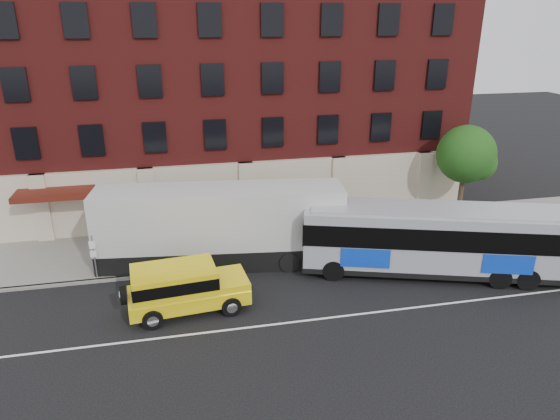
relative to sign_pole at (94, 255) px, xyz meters
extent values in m
plane|color=black|center=(8.50, -6.15, -1.45)|extent=(120.00, 120.00, 0.00)
cube|color=gray|center=(8.50, 2.85, -1.38)|extent=(60.00, 6.00, 0.15)
cube|color=gray|center=(8.50, -0.15, -1.38)|extent=(60.00, 0.25, 0.15)
cube|color=white|center=(8.50, -5.65, -1.45)|extent=(60.00, 0.12, 0.01)
cube|color=maroon|center=(8.50, 10.85, 6.20)|extent=(30.00, 10.00, 15.00)
cube|color=#C4B49C|center=(8.50, 5.70, 0.70)|extent=(30.00, 0.35, 4.00)
cube|color=#4F170E|center=(-2.50, 4.85, 1.80)|extent=(4.20, 2.20, 0.30)
cube|color=#C4B49C|center=(-3.50, 5.60, 0.70)|extent=(0.90, 0.55, 4.00)
cube|color=#C4B49C|center=(2.50, 5.60, 0.70)|extent=(0.90, 0.55, 4.00)
cube|color=#C4B49C|center=(8.50, 5.60, 0.70)|extent=(0.90, 0.55, 4.00)
cube|color=#C4B49C|center=(14.50, 5.60, 0.70)|extent=(0.90, 0.55, 4.00)
cube|color=#C4B49C|center=(20.50, 5.60, 0.70)|extent=(0.90, 0.55, 4.00)
cube|color=black|center=(-3.75, 5.77, 4.50)|extent=(1.30, 0.20, 1.80)
cube|color=black|center=(-0.25, 5.77, 4.50)|extent=(1.30, 0.20, 1.80)
cube|color=black|center=(3.25, 5.77, 4.50)|extent=(1.30, 0.20, 1.80)
cube|color=black|center=(6.75, 5.77, 4.50)|extent=(1.30, 0.20, 1.80)
cube|color=black|center=(10.25, 5.77, 4.50)|extent=(1.30, 0.20, 1.80)
cube|color=black|center=(13.75, 5.77, 4.50)|extent=(1.30, 0.20, 1.80)
cube|color=black|center=(17.25, 5.77, 4.50)|extent=(1.30, 0.20, 1.80)
cube|color=black|center=(20.75, 5.77, 4.50)|extent=(1.30, 0.20, 1.80)
cube|color=black|center=(-3.75, 5.77, 7.70)|extent=(1.30, 0.20, 1.80)
cube|color=black|center=(-0.25, 5.77, 7.70)|extent=(1.30, 0.20, 1.80)
cube|color=black|center=(3.25, 5.77, 7.70)|extent=(1.30, 0.20, 1.80)
cube|color=black|center=(6.75, 5.77, 7.70)|extent=(1.30, 0.20, 1.80)
cube|color=black|center=(10.25, 5.77, 7.70)|extent=(1.30, 0.20, 1.80)
cube|color=black|center=(13.75, 5.77, 7.70)|extent=(1.30, 0.20, 1.80)
cube|color=black|center=(17.25, 5.77, 7.70)|extent=(1.30, 0.20, 1.80)
cube|color=black|center=(20.75, 5.77, 7.70)|extent=(1.30, 0.20, 1.80)
cube|color=black|center=(-3.75, 5.77, 10.90)|extent=(1.30, 0.20, 1.80)
cube|color=black|center=(-0.25, 5.77, 10.90)|extent=(1.30, 0.20, 1.80)
cube|color=black|center=(3.25, 5.77, 10.90)|extent=(1.30, 0.20, 1.80)
cube|color=black|center=(6.75, 5.77, 10.90)|extent=(1.30, 0.20, 1.80)
cube|color=black|center=(10.25, 5.77, 10.90)|extent=(1.30, 0.20, 1.80)
cube|color=black|center=(13.75, 5.77, 10.90)|extent=(1.30, 0.20, 1.80)
cube|color=black|center=(17.25, 5.77, 10.90)|extent=(1.30, 0.20, 1.80)
cube|color=black|center=(20.75, 5.77, 10.90)|extent=(1.30, 0.20, 1.80)
cube|color=black|center=(-2.00, 5.63, 0.30)|extent=(2.60, 0.15, 2.80)
cube|color=black|center=(4.00, 5.63, 0.30)|extent=(2.60, 0.15, 2.80)
cube|color=black|center=(10.00, 5.63, 0.30)|extent=(2.60, 0.15, 2.80)
cube|color=black|center=(16.00, 5.63, 0.30)|extent=(2.60, 0.15, 2.80)
cylinder|color=gray|center=(0.00, 0.05, -0.20)|extent=(0.07, 0.07, 2.50)
cube|color=white|center=(0.00, -0.10, 0.60)|extent=(0.30, 0.03, 0.40)
cube|color=white|center=(0.00, -0.10, 0.10)|extent=(0.30, 0.03, 0.35)
cylinder|color=#3A291D|center=(22.00, 3.35, 0.20)|extent=(0.32, 0.32, 3.00)
sphere|color=#1B4513|center=(22.00, 3.35, 3.10)|extent=(3.60, 3.60, 3.60)
sphere|color=#1B4513|center=(22.70, 2.95, 2.60)|extent=(2.20, 2.20, 2.20)
sphere|color=#1B4513|center=(21.40, 3.75, 2.70)|extent=(2.00, 2.00, 2.00)
cube|color=#9B9DA4|center=(16.97, -2.70, 0.50)|extent=(13.44, 6.60, 3.14)
cube|color=black|center=(16.97, -2.70, -0.96)|extent=(13.51, 6.66, 0.28)
cube|color=#9B9DA4|center=(16.97, -2.70, 2.13)|extent=(12.71, 6.08, 0.13)
cube|color=black|center=(16.97, -2.70, 1.03)|extent=(13.55, 6.71, 1.10)
cube|color=#0D3ACA|center=(13.18, -2.99, -0.07)|extent=(2.33, 0.77, 0.99)
cube|color=#0D3ACA|center=(20.55, -2.35, -0.07)|extent=(2.33, 0.77, 0.99)
cylinder|color=black|center=(11.76, -2.37, -0.90)|extent=(1.15, 0.65, 1.10)
cylinder|color=black|center=(12.51, 0.01, -0.90)|extent=(1.15, 0.65, 1.10)
cylinder|color=black|center=(19.54, -4.81, -0.90)|extent=(1.15, 0.65, 1.10)
cylinder|color=black|center=(20.29, -2.44, -0.90)|extent=(1.15, 0.65, 1.10)
cylinder|color=black|center=(20.80, -5.21, -0.90)|extent=(1.15, 0.65, 1.10)
cylinder|color=black|center=(21.55, -2.84, -0.90)|extent=(1.15, 0.65, 1.10)
cube|color=yellow|center=(4.50, -3.61, -0.73)|extent=(5.53, 2.73, 0.67)
cube|color=yellow|center=(3.89, -3.67, 0.16)|extent=(3.86, 2.53, 1.11)
cube|color=black|center=(3.89, -3.67, 0.22)|extent=(3.91, 2.58, 0.56)
cube|color=yellow|center=(6.33, -3.43, -0.23)|extent=(1.87, 2.26, 0.33)
cube|color=black|center=(7.18, -3.35, -0.67)|extent=(0.24, 1.78, 0.61)
cylinder|color=black|center=(1.68, -3.89, -0.23)|extent=(0.33, 0.86, 0.84)
cylinder|color=black|center=(6.32, -4.52, -1.01)|extent=(0.92, 0.40, 0.89)
cylinder|color=silver|center=(6.32, -4.52, -1.01)|extent=(0.52, 0.38, 0.49)
cylinder|color=black|center=(6.11, -2.36, -1.01)|extent=(0.92, 0.40, 0.89)
cylinder|color=silver|center=(6.11, -2.36, -1.01)|extent=(0.52, 0.38, 0.49)
cylinder|color=black|center=(2.89, -4.86, -1.01)|extent=(0.92, 0.40, 0.89)
cylinder|color=silver|center=(2.89, -4.86, -1.01)|extent=(0.52, 0.38, 0.49)
cylinder|color=black|center=(2.68, -2.69, -1.01)|extent=(0.92, 0.40, 0.89)
cylinder|color=silver|center=(2.68, -2.69, -1.01)|extent=(0.52, 0.38, 0.49)
cube|color=black|center=(6.41, 0.65, -0.86)|extent=(13.10, 4.09, 1.18)
cube|color=silver|center=(6.41, 0.65, 1.29)|extent=(13.11, 4.14, 3.11)
cylinder|color=black|center=(1.47, 0.00, -0.91)|extent=(1.10, 0.43, 1.07)
cylinder|color=black|center=(1.76, 2.46, -0.91)|extent=(1.10, 0.43, 1.07)
cylinder|color=black|center=(2.75, -0.15, -0.91)|extent=(1.10, 0.43, 1.07)
cylinder|color=black|center=(3.04, 2.30, -0.91)|extent=(1.10, 0.43, 1.07)
cylinder|color=black|center=(9.78, -1.00, -0.91)|extent=(1.10, 0.43, 1.07)
cylinder|color=black|center=(10.08, 1.46, -0.91)|extent=(1.10, 0.43, 1.07)
cylinder|color=black|center=(11.06, -1.15, -0.91)|extent=(1.10, 0.43, 1.07)
cylinder|color=black|center=(11.36, 1.30, -0.91)|extent=(1.10, 0.43, 1.07)
camera|label=1|loc=(4.48, -23.95, 11.22)|focal=32.28mm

